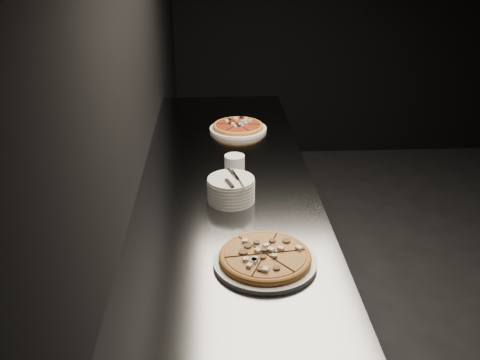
{
  "coord_description": "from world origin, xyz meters",
  "views": [
    {
      "loc": [
        -2.18,
        -2.12,
        1.9
      ],
      "look_at": [
        -2.08,
        -0.19,
        0.99
      ],
      "focal_mm": 40.0,
      "sensor_mm": 36.0,
      "label": 1
    }
  ],
  "objects_px": {
    "pizza_mushroom": "(265,258)",
    "cutlery": "(233,179)",
    "pizza_tomato": "(238,127)",
    "plate_stack": "(231,190)",
    "ramekin": "(235,163)",
    "counter": "(227,264)"
  },
  "relations": [
    {
      "from": "plate_stack",
      "to": "ramekin",
      "type": "distance_m",
      "value": 0.28
    },
    {
      "from": "counter",
      "to": "pizza_tomato",
      "type": "distance_m",
      "value": 0.76
    },
    {
      "from": "cutlery",
      "to": "ramekin",
      "type": "distance_m",
      "value": 0.3
    },
    {
      "from": "counter",
      "to": "pizza_tomato",
      "type": "xyz_separation_m",
      "value": [
        0.08,
        0.59,
        0.48
      ]
    },
    {
      "from": "counter",
      "to": "cutlery",
      "type": "height_order",
      "value": "cutlery"
    },
    {
      "from": "pizza_mushroom",
      "to": "cutlery",
      "type": "distance_m",
      "value": 0.45
    },
    {
      "from": "pizza_tomato",
      "to": "ramekin",
      "type": "xyz_separation_m",
      "value": [
        -0.04,
        -0.54,
        0.02
      ]
    },
    {
      "from": "pizza_mushroom",
      "to": "cutlery",
      "type": "bearing_deg",
      "value": 101.12
    },
    {
      "from": "counter",
      "to": "plate_stack",
      "type": "height_order",
      "value": "plate_stack"
    },
    {
      "from": "pizza_tomato",
      "to": "plate_stack",
      "type": "height_order",
      "value": "plate_stack"
    },
    {
      "from": "pizza_tomato",
      "to": "cutlery",
      "type": "bearing_deg",
      "value": -94.21
    },
    {
      "from": "pizza_tomato",
      "to": "pizza_mushroom",
      "type": "bearing_deg",
      "value": -88.89
    },
    {
      "from": "pizza_tomato",
      "to": "cutlery",
      "type": "height_order",
      "value": "cutlery"
    },
    {
      "from": "cutlery",
      "to": "counter",
      "type": "bearing_deg",
      "value": 76.22
    },
    {
      "from": "pizza_mushroom",
      "to": "cutlery",
      "type": "relative_size",
      "value": 1.7
    },
    {
      "from": "counter",
      "to": "cutlery",
      "type": "relative_size",
      "value": 12.33
    },
    {
      "from": "counter",
      "to": "pizza_mushroom",
      "type": "bearing_deg",
      "value": -81.12
    },
    {
      "from": "pizza_mushroom",
      "to": "pizza_tomato",
      "type": "relative_size",
      "value": 1.11
    },
    {
      "from": "counter",
      "to": "cutlery",
      "type": "bearing_deg",
      "value": -85.22
    },
    {
      "from": "counter",
      "to": "ramekin",
      "type": "xyz_separation_m",
      "value": [
        0.04,
        0.05,
        0.5
      ]
    },
    {
      "from": "cutlery",
      "to": "pizza_mushroom",
      "type": "bearing_deg",
      "value": -97.44
    },
    {
      "from": "pizza_tomato",
      "to": "ramekin",
      "type": "bearing_deg",
      "value": -94.52
    }
  ]
}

